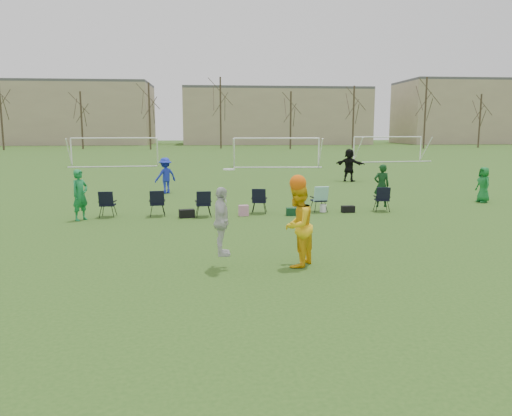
{
  "coord_description": "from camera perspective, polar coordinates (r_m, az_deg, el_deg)",
  "views": [
    {
      "loc": [
        -1.59,
        -10.76,
        3.22
      ],
      "look_at": [
        -0.5,
        1.52,
        1.25
      ],
      "focal_mm": 35.0,
      "sensor_mm": 36.0,
      "label": 1
    }
  ],
  "objects": [
    {
      "name": "sideline_setup",
      "position": [
        19.03,
        1.13,
        0.96
      ],
      "size": [
        11.14,
        1.6,
        1.84
      ],
      "color": "#0E3615",
      "rests_on": "ground"
    },
    {
      "name": "fielder_black",
      "position": [
        31.27,
        10.61,
        4.85
      ],
      "size": [
        1.84,
        1.6,
        2.01
      ],
      "primitive_type": "imported",
      "rotation": [
        0.0,
        0.0,
        2.49
      ],
      "color": "black",
      "rests_on": "ground"
    },
    {
      "name": "fielder_green_far",
      "position": [
        24.14,
        24.55,
        2.45
      ],
      "size": [
        0.6,
        0.82,
        1.56
      ],
      "primitive_type": "imported",
      "rotation": [
        0.0,
        0.0,
        -1.43
      ],
      "color": "#136E2B",
      "rests_on": "ground"
    },
    {
      "name": "goal_left",
      "position": [
        45.56,
        -15.86,
        7.09
      ],
      "size": [
        7.39,
        0.76,
        2.46
      ],
      "rotation": [
        0.0,
        0.0,
        0.09
      ],
      "color": "white",
      "rests_on": "ground"
    },
    {
      "name": "center_contest",
      "position": [
        11.59,
        2.26,
        -1.75
      ],
      "size": [
        2.54,
        1.19,
        2.33
      ],
      "color": "silver",
      "rests_on": "ground"
    },
    {
      "name": "ground",
      "position": [
        11.34,
        3.21,
        -7.43
      ],
      "size": [
        260.0,
        260.0,
        0.0
      ],
      "primitive_type": "plane",
      "color": "#2B5019",
      "rests_on": "ground"
    },
    {
      "name": "fielder_blue",
      "position": [
        25.41,
        -10.31,
        3.67
      ],
      "size": [
        1.32,
        1.21,
        1.79
      ],
      "primitive_type": "imported",
      "rotation": [
        0.0,
        0.0,
        3.76
      ],
      "color": "#1829B9",
      "rests_on": "ground"
    },
    {
      "name": "goal_mid",
      "position": [
        43.14,
        2.36,
        7.34
      ],
      "size": [
        7.4,
        0.63,
        2.46
      ],
      "rotation": [
        0.0,
        0.0,
        -0.07
      ],
      "color": "white",
      "rests_on": "ground"
    },
    {
      "name": "building_row",
      "position": [
        107.12,
        -0.66,
        10.54
      ],
      "size": [
        126.0,
        16.0,
        13.0
      ],
      "color": "tan",
      "rests_on": "ground"
    },
    {
      "name": "fielder_green_near",
      "position": [
        18.62,
        -19.46,
        1.41
      ],
      "size": [
        0.73,
        0.79,
        1.81
      ],
      "primitive_type": "imported",
      "rotation": [
        0.0,
        0.0,
        0.98
      ],
      "color": "#167E3D",
      "rests_on": "ground"
    },
    {
      "name": "goal_right",
      "position": [
        51.85,
        14.85,
        7.33
      ],
      "size": [
        7.35,
        1.14,
        2.46
      ],
      "rotation": [
        0.0,
        0.0,
        0.14
      ],
      "color": "white",
      "rests_on": "ground"
    },
    {
      "name": "tree_line",
      "position": [
        80.65,
        -3.87,
        10.37
      ],
      "size": [
        110.28,
        3.28,
        11.4
      ],
      "color": "#382B21",
      "rests_on": "ground"
    }
  ]
}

